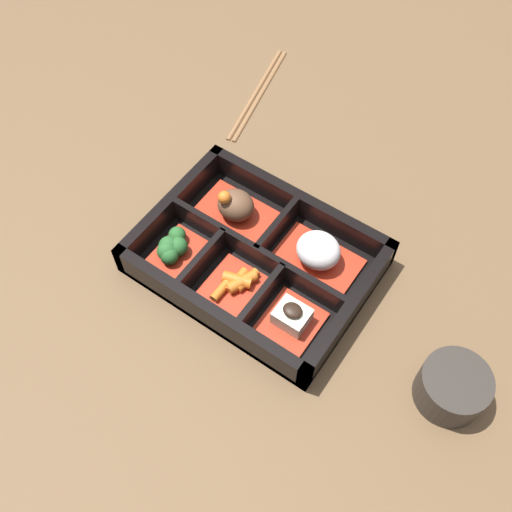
{
  "coord_description": "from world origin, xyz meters",
  "views": [
    {
      "loc": [
        0.23,
        -0.33,
        0.66
      ],
      "look_at": [
        0.0,
        0.0,
        0.03
      ],
      "focal_mm": 42.0,
      "sensor_mm": 36.0,
      "label": 1
    }
  ],
  "objects": [
    {
      "name": "bowl_carrots",
      "position": [
        -0.0,
        -0.04,
        0.02
      ],
      "size": [
        0.07,
        0.07,
        0.02
      ],
      "color": "#B22D19",
      "rests_on": "bento_base"
    },
    {
      "name": "bowl_rice",
      "position": [
        0.06,
        0.04,
        0.03
      ],
      "size": [
        0.11,
        0.07,
        0.05
      ],
      "color": "#B22D19",
      "rests_on": "bento_base"
    },
    {
      "name": "bento_rim",
      "position": [
        -0.0,
        -0.0,
        0.02
      ],
      "size": [
        0.29,
        0.21,
        0.05
      ],
      "color": "black",
      "rests_on": "ground_plane"
    },
    {
      "name": "bowl_greens",
      "position": [
        -0.09,
        -0.05,
        0.02
      ],
      "size": [
        0.06,
        0.07,
        0.03
      ],
      "color": "#B22D19",
      "rests_on": "bento_base"
    },
    {
      "name": "chopsticks",
      "position": [
        -0.18,
        0.27,
        0.0
      ],
      "size": [
        0.06,
        0.22,
        0.01
      ],
      "color": "brown",
      "rests_on": "ground_plane"
    },
    {
      "name": "bowl_tofu",
      "position": [
        0.08,
        -0.05,
        0.02
      ],
      "size": [
        0.07,
        0.07,
        0.04
      ],
      "color": "#B22D19",
      "rests_on": "bento_base"
    },
    {
      "name": "bento_base",
      "position": [
        0.0,
        0.0,
        0.01
      ],
      "size": [
        0.29,
        0.21,
        0.01
      ],
      "color": "black",
      "rests_on": "ground_plane"
    },
    {
      "name": "tea_cup",
      "position": [
        0.28,
        -0.02,
        0.03
      ],
      "size": [
        0.08,
        0.08,
        0.05
      ],
      "color": "#2D2823",
      "rests_on": "ground_plane"
    },
    {
      "name": "bowl_stew",
      "position": [
        -0.06,
        0.04,
        0.03
      ],
      "size": [
        0.11,
        0.07,
        0.06
      ],
      "color": "#B22D19",
      "rests_on": "bento_base"
    },
    {
      "name": "ground_plane",
      "position": [
        0.0,
        0.0,
        0.0
      ],
      "size": [
        3.0,
        3.0,
        0.0
      ],
      "primitive_type": "plane",
      "color": "brown"
    }
  ]
}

